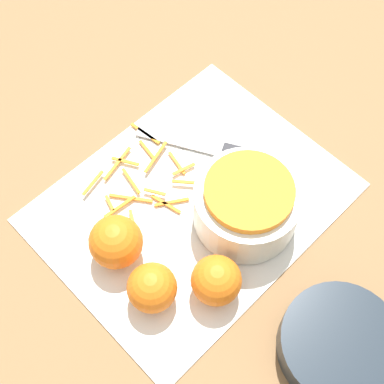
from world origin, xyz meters
TOP-DOWN VIEW (x-y plane):
  - ground_plane at (0.00, 0.00)m, footprint 4.00×4.00m
  - cutting_board at (0.00, 0.00)m, footprint 0.47×0.37m
  - bowl_speckled at (-0.04, 0.08)m, footprint 0.16×0.16m
  - bowl_dark at (0.02, 0.31)m, footprint 0.17×0.17m
  - knife at (-0.11, -0.02)m, footprint 0.14×0.22m
  - orange_left at (0.08, 0.13)m, footprint 0.07×0.07m
  - orange_right at (0.15, 0.07)m, footprint 0.07×0.07m
  - orange_back at (0.14, -0.01)m, footprint 0.08×0.08m
  - peel_pile at (0.03, -0.08)m, footprint 0.17×0.19m

SIDE VIEW (x-z plane):
  - ground_plane at x=0.00m, z-range 0.00..0.00m
  - cutting_board at x=0.00m, z-range 0.00..0.01m
  - peel_pile at x=0.03m, z-range 0.01..0.01m
  - knife at x=-0.11m, z-range 0.00..0.02m
  - bowl_dark at x=0.02m, z-range 0.00..0.05m
  - orange_right at x=0.15m, z-range 0.01..0.08m
  - orange_left at x=0.08m, z-range 0.01..0.08m
  - orange_back at x=0.14m, z-range 0.01..0.09m
  - bowl_speckled at x=-0.04m, z-range 0.00..0.10m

